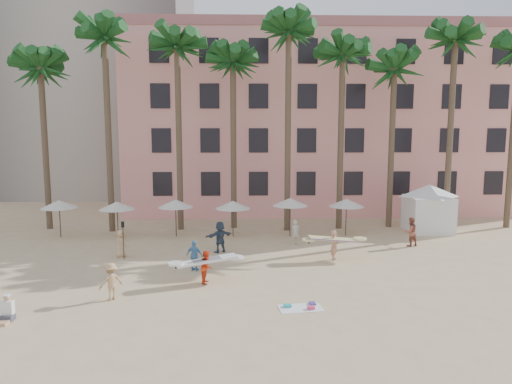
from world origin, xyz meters
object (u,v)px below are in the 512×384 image
at_px(pink_hotel, 317,125).
at_px(carrier_white, 207,265).
at_px(cabana, 428,204).
at_px(carrier_yellow, 334,243).

bearing_deg(pink_hotel, carrier_white, -111.12).
distance_m(pink_hotel, cabana, 15.04).
bearing_deg(carrier_yellow, cabana, 41.14).
xyz_separation_m(carrier_yellow, carrier_white, (-6.99, -3.83, -0.11)).
relative_size(pink_hotel, carrier_white, 11.31).
height_order(pink_hotel, cabana, pink_hotel).
xyz_separation_m(pink_hotel, carrier_white, (-9.05, -23.44, -7.13)).
relative_size(pink_hotel, carrier_yellow, 11.68).
bearing_deg(carrier_yellow, carrier_white, -151.28).
height_order(pink_hotel, carrier_yellow, pink_hotel).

